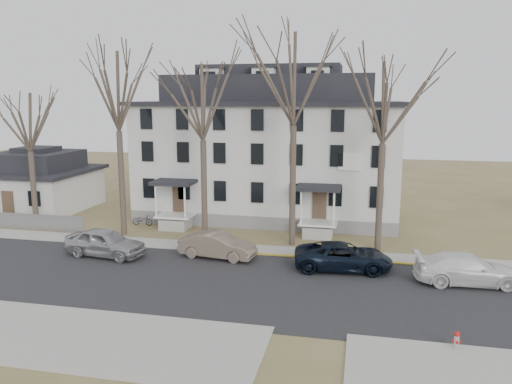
% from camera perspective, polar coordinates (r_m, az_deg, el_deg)
% --- Properties ---
extents(ground, '(120.00, 120.00, 0.00)m').
position_cam_1_polar(ground, '(24.30, -1.58, -12.37)').
color(ground, olive).
rests_on(ground, ground).
extents(main_road, '(120.00, 10.00, 0.04)m').
position_cam_1_polar(main_road, '(26.10, -0.53, -10.69)').
color(main_road, '#27272A').
rests_on(main_road, ground).
extents(far_sidewalk, '(120.00, 2.00, 0.08)m').
position_cam_1_polar(far_sidewalk, '(31.65, 1.86, -6.81)').
color(far_sidewalk, '#A09F97').
rests_on(far_sidewalk, ground).
extents(near_sidewalk_left, '(20.00, 5.00, 0.08)m').
position_cam_1_polar(near_sidewalk_left, '(23.39, -24.85, -14.35)').
color(near_sidewalk_left, '#A09F97').
rests_on(near_sidewalk_left, ground).
extents(yellow_curb, '(14.00, 0.25, 0.06)m').
position_cam_1_polar(yellow_curb, '(30.35, 10.97, -7.79)').
color(yellow_curb, gold).
rests_on(yellow_curb, ground).
extents(boarding_house, '(20.80, 12.36, 12.05)m').
position_cam_1_polar(boarding_house, '(40.55, 1.62, 4.83)').
color(boarding_house, slate).
rests_on(boarding_house, ground).
extents(small_house, '(8.70, 8.70, 5.00)m').
position_cam_1_polar(small_house, '(47.13, -23.54, 0.92)').
color(small_house, silver).
rests_on(small_house, ground).
extents(tree_far_left, '(8.40, 8.40, 13.72)m').
position_cam_1_polar(tree_far_left, '(35.50, -15.62, 11.64)').
color(tree_far_left, '#473B31').
rests_on(tree_far_left, ground).
extents(tree_mid_left, '(7.80, 7.80, 12.74)m').
position_cam_1_polar(tree_mid_left, '(33.16, -6.16, 10.78)').
color(tree_mid_left, '#473B31').
rests_on(tree_mid_left, ground).
extents(tree_center, '(9.00, 9.00, 14.70)m').
position_cam_1_polar(tree_center, '(31.85, 4.40, 13.48)').
color(tree_center, '#473B31').
rests_on(tree_center, ground).
extents(tree_mid_right, '(7.80, 7.80, 12.74)m').
position_cam_1_polar(tree_mid_right, '(31.54, 14.48, 10.52)').
color(tree_mid_right, '#473B31').
rests_on(tree_mid_right, ground).
extents(tree_bungalow, '(6.60, 6.60, 10.78)m').
position_cam_1_polar(tree_bungalow, '(39.23, -24.64, 7.69)').
color(tree_bungalow, '#473B31').
rests_on(tree_bungalow, ground).
extents(car_silver, '(5.20, 2.62, 1.70)m').
position_cam_1_polar(car_silver, '(31.80, -16.86, -5.60)').
color(car_silver, '#A0A0A2').
rests_on(car_silver, ground).
extents(car_tan, '(4.79, 2.18, 1.52)m').
position_cam_1_polar(car_tan, '(30.25, -4.42, -6.16)').
color(car_tan, '#736254').
rests_on(car_tan, ground).
extents(car_navy, '(5.63, 2.98, 1.51)m').
position_cam_1_polar(car_navy, '(28.56, 9.92, -7.34)').
color(car_navy, black).
rests_on(car_navy, ground).
extents(car_white, '(5.49, 2.58, 1.55)m').
position_cam_1_polar(car_white, '(28.27, 23.01, -8.20)').
color(car_white, white).
rests_on(car_white, ground).
extents(bicycle_left, '(1.62, 0.60, 0.85)m').
position_cam_1_polar(bicycle_left, '(38.64, -12.84, -3.19)').
color(bicycle_left, black).
rests_on(bicycle_left, ground).
extents(fire_hydrant, '(0.32, 0.30, 0.78)m').
position_cam_1_polar(fire_hydrant, '(21.29, 21.94, -15.50)').
color(fire_hydrant, '#B7B7BA').
rests_on(fire_hydrant, ground).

